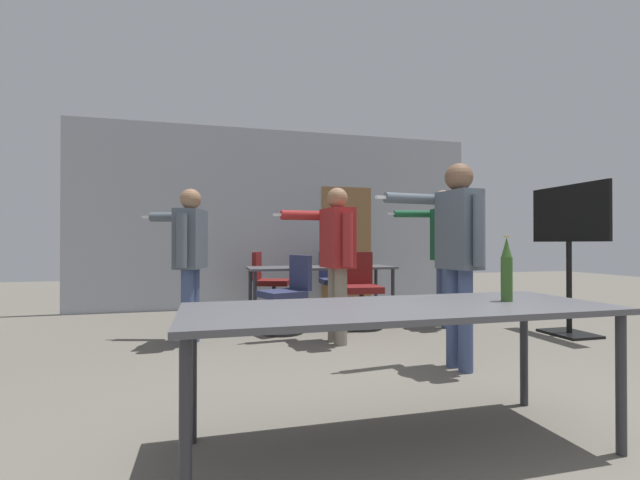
{
  "coord_description": "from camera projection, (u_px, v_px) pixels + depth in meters",
  "views": [
    {
      "loc": [
        -1.24,
        -1.5,
        1.07
      ],
      "look_at": [
        -0.22,
        2.42,
        1.1
      ],
      "focal_mm": 24.0,
      "sensor_mm": 36.0,
      "label": 1
    }
  ],
  "objects": [
    {
      "name": "person_center_tall",
      "position": [
        458.0,
        242.0,
        3.63
      ],
      "size": [
        0.82,
        0.57,
        1.75
      ],
      "rotation": [
        0.0,
        0.0,
        1.68
      ],
      "color": "#3D4C75",
      "rests_on": "ground_plane"
    },
    {
      "name": "conference_table_near",
      "position": [
        400.0,
        317.0,
        2.23
      ],
      "size": [
        2.23,
        0.81,
        0.74
      ],
      "color": "#4C4C51",
      "rests_on": "ground_plane"
    },
    {
      "name": "beer_bottle",
      "position": [
        507.0,
        270.0,
        2.4
      ],
      "size": [
        0.06,
        0.06,
        0.37
      ],
      "color": "#2D511E",
      "rests_on": "conference_table_near"
    },
    {
      "name": "conference_table_far",
      "position": [
        321.0,
        271.0,
        5.94
      ],
      "size": [
        2.01,
        0.74,
        0.74
      ],
      "color": "#4C4C51",
      "rests_on": "ground_plane"
    },
    {
      "name": "office_chair_far_left",
      "position": [
        335.0,
        283.0,
        6.84
      ],
      "size": [
        0.52,
        0.56,
        0.93
      ],
      "rotation": [
        0.0,
        0.0,
        3.08
      ],
      "color": "black",
      "rests_on": "ground_plane"
    },
    {
      "name": "person_right_polo",
      "position": [
        336.0,
        250.0,
        4.58
      ],
      "size": [
        0.81,
        0.66,
        1.67
      ],
      "rotation": [
        0.0,
        0.0,
        1.66
      ],
      "color": "slate",
      "rests_on": "ground_plane"
    },
    {
      "name": "tv_screen",
      "position": [
        569.0,
        240.0,
        4.98
      ],
      "size": [
        0.44,
        1.08,
        1.75
      ],
      "rotation": [
        0.0,
        0.0,
        -1.57
      ],
      "color": "black",
      "rests_on": "ground_plane"
    },
    {
      "name": "person_left_plaid",
      "position": [
        189.0,
        251.0,
        4.55
      ],
      "size": [
        0.72,
        0.78,
        1.65
      ],
      "rotation": [
        0.0,
        0.0,
        1.29
      ],
      "color": "#3D4C75",
      "rests_on": "ground_plane"
    },
    {
      "name": "person_far_watching",
      "position": [
        442.0,
        243.0,
        5.47
      ],
      "size": [
        0.76,
        0.64,
        1.75
      ],
      "rotation": [
        0.0,
        0.0,
        1.43
      ],
      "color": "#3D4C75",
      "rests_on": "ground_plane"
    },
    {
      "name": "back_wall",
      "position": [
        285.0,
        219.0,
        7.26
      ],
      "size": [
        6.76,
        0.12,
        2.98
      ],
      "color": "#A3A8B2",
      "rests_on": "ground_plane"
    },
    {
      "name": "office_chair_near_pushed",
      "position": [
        287.0,
        296.0,
        5.14
      ],
      "size": [
        0.64,
        0.6,
        0.92
      ],
      "rotation": [
        0.0,
        0.0,
        1.91
      ],
      "color": "black",
      "rests_on": "ground_plane"
    },
    {
      "name": "office_chair_mid_tucked",
      "position": [
        269.0,
        285.0,
        6.48
      ],
      "size": [
        0.63,
        0.59,
        0.94
      ],
      "rotation": [
        0.0,
        0.0,
        4.4
      ],
      "color": "black",
      "rests_on": "ground_plane"
    },
    {
      "name": "office_chair_side_rolled",
      "position": [
        360.0,
        291.0,
        5.45
      ],
      "size": [
        0.52,
        0.56,
        0.95
      ],
      "rotation": [
        0.0,
        0.0,
        3.07
      ],
      "color": "black",
      "rests_on": "ground_plane"
    }
  ]
}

